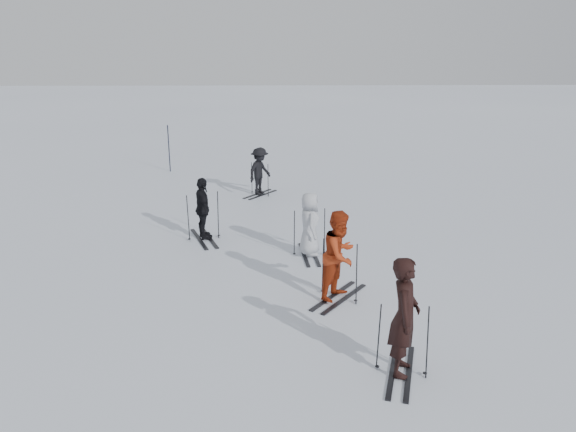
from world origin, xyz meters
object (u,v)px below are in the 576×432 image
(skier_uphill_left, at_px, (203,209))
(piste_marker, at_px, (169,148))
(skier_grey, at_px, (310,225))
(skier_uphill_far, at_px, (260,172))
(skier_red, at_px, (340,256))
(skier_near_dark, at_px, (404,318))

(skier_uphill_left, distance_m, piste_marker, 8.83)
(skier_grey, distance_m, skier_uphill_far, 6.07)
(skier_red, bearing_deg, skier_near_dark, -129.36)
(skier_near_dark, relative_size, piste_marker, 1.02)
(skier_red, relative_size, skier_uphill_far, 1.14)
(skier_uphill_left, xyz_separation_m, piste_marker, (-2.42, 8.49, 0.12))
(skier_near_dark, relative_size, skier_red, 1.05)
(skier_uphill_far, height_order, piste_marker, piste_marker)
(skier_near_dark, xyz_separation_m, piste_marker, (-6.38, 15.06, -0.02))
(skier_near_dark, distance_m, skier_uphill_far, 11.49)
(skier_uphill_left, xyz_separation_m, skier_uphill_far, (1.41, 4.64, -0.02))
(piste_marker, bearing_deg, skier_red, -65.16)
(skier_uphill_left, distance_m, skier_uphill_far, 4.85)
(skier_uphill_left, bearing_deg, skier_red, -159.04)
(skier_red, xyz_separation_m, skier_uphill_left, (-3.26, 3.77, -0.10))
(skier_uphill_far, bearing_deg, skier_red, -131.45)
(skier_near_dark, bearing_deg, skier_uphill_far, 29.02)
(skier_red, height_order, skier_grey, skier_red)
(skier_red, xyz_separation_m, piste_marker, (-5.68, 12.26, 0.03))
(skier_uphill_far, distance_m, piste_marker, 5.43)
(skier_red, height_order, piste_marker, piste_marker)
(piste_marker, bearing_deg, skier_uphill_left, -74.09)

